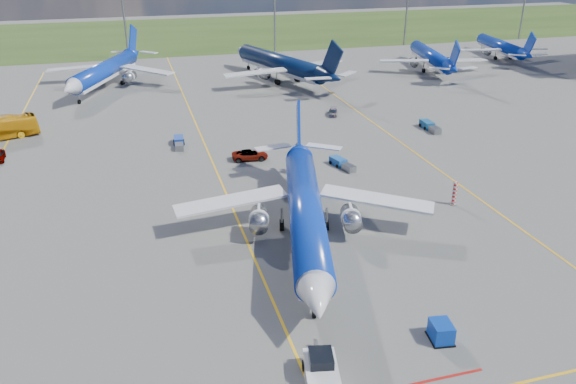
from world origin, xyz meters
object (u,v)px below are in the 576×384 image
object	(u,v)px
warning_post	(454,193)
baggage_tug_w	(342,164)
main_airliner	(305,241)
baggage_tug_e	(430,126)
bg_jet_ene	(499,58)
baggage_tug_c	(179,143)
bg_jet_n	(280,81)
service_car_c	(333,112)
service_car_b	(250,155)
pushback_tug	(322,373)
bg_jet_nnw	(107,87)
uld_container	(441,331)
bg_jet_ne	(430,70)

from	to	relation	value
warning_post	baggage_tug_w	xyz separation A→B (m)	(-8.72, 15.11, -0.99)
main_airliner	baggage_tug_e	xyz separation A→B (m)	(31.48, 30.61, 0.56)
bg_jet_ene	baggage_tug_c	size ratio (longest dim) A/B	6.52
bg_jet_n	service_car_c	world-z (taller)	bg_jet_n
service_car_b	pushback_tug	bearing A→B (deg)	178.40
service_car_b	baggage_tug_w	xyz separation A→B (m)	(11.83, -6.36, -0.22)
bg_jet_nnw	pushback_tug	size ratio (longest dim) A/B	6.17
uld_container	warning_post	bearing A→B (deg)	64.73
service_car_c	pushback_tug	bearing A→B (deg)	-89.77
bg_jet_ne	pushback_tug	distance (m)	110.02
bg_jet_ne	baggage_tug_w	bearing A→B (deg)	63.03
warning_post	bg_jet_ene	distance (m)	97.91
main_airliner	baggage_tug_e	distance (m)	43.91
service_car_c	baggage_tug_c	size ratio (longest dim) A/B	0.75
warning_post	pushback_tug	xyz separation A→B (m)	(-25.06, -23.96, -0.63)
bg_jet_ene	baggage_tug_w	size ratio (longest dim) A/B	6.71
bg_jet_nnw	warning_post	bearing A→B (deg)	-38.00
bg_jet_ene	warning_post	bearing A→B (deg)	61.82
bg_jet_n	main_airliner	distance (m)	73.56
baggage_tug_w	baggage_tug_e	size ratio (longest dim) A/B	0.94
baggage_tug_e	service_car_c	bearing A→B (deg)	136.78
warning_post	pushback_tug	size ratio (longest dim) A/B	0.46
baggage_tug_w	bg_jet_ne	bearing A→B (deg)	35.62
warning_post	baggage_tug_c	xyz separation A→B (m)	(-29.94, 30.28, -0.97)
service_car_c	bg_jet_n	bearing A→B (deg)	115.27
bg_jet_ene	baggage_tug_w	xyz separation A→B (m)	(-68.62, -62.32, 0.51)
bg_jet_n	uld_container	distance (m)	90.75
service_car_b	uld_container	bearing A→B (deg)	-167.73
bg_jet_ene	pushback_tug	size ratio (longest dim) A/B	5.17
bg_jet_ene	main_airliner	xyz separation A→B (m)	(-79.85, -81.07, 0.00)
warning_post	bg_jet_ene	size ratio (longest dim) A/B	0.09
service_car_b	bg_jet_ene	bearing A→B (deg)	-51.11
bg_jet_nnw	bg_jet_n	world-z (taller)	bg_jet_n
bg_jet_ene	uld_container	world-z (taller)	bg_jet_ene
baggage_tug_c	warning_post	bearing A→B (deg)	-41.39
bg_jet_ne	baggage_tug_w	distance (m)	68.71
bg_jet_ne	uld_container	world-z (taller)	bg_jet_ne
baggage_tug_w	warning_post	bearing A→B (deg)	-75.54
bg_jet_n	service_car_b	size ratio (longest dim) A/B	8.15
main_airliner	service_car_c	world-z (taller)	main_airliner
service_car_c	baggage_tug_e	distance (m)	17.76
bg_jet_nnw	service_car_c	distance (m)	51.67
bg_jet_ene	service_car_c	xyz separation A→B (m)	(-61.17, -38.15, 0.56)
service_car_b	baggage_tug_e	world-z (taller)	service_car_b
warning_post	service_car_c	size ratio (longest dim) A/B	0.78
main_airliner	baggage_tug_w	size ratio (longest dim) A/B	7.96
bg_jet_nnw	baggage_tug_c	bearing A→B (deg)	-52.70
bg_jet_n	uld_container	xyz separation A→B (m)	(-10.79, -90.11, 0.80)
main_airliner	service_car_b	distance (m)	25.13
bg_jet_nnw	pushback_tug	world-z (taller)	bg_jet_nnw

